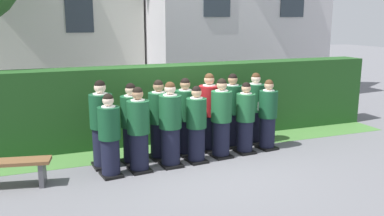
{
  "coord_description": "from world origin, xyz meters",
  "views": [
    {
      "loc": [
        -2.94,
        -7.44,
        2.84
      ],
      "look_at": [
        0.0,
        0.26,
        1.05
      ],
      "focal_mm": 38.73,
      "sensor_mm": 36.0,
      "label": 1
    }
  ],
  "objects_px": {
    "student_front_row_4": "(221,120)",
    "student_rear_row_2": "(159,121)",
    "student_front_row_1": "(139,132)",
    "student_rear_row_1": "(132,126)",
    "student_rear_row_0": "(102,126)",
    "student_front_row_0": "(110,138)",
    "student_front_row_2": "(170,126)",
    "student_in_red_blazer": "(209,114)",
    "student_rear_row_3": "(185,118)",
    "student_front_row_5": "(245,120)",
    "student_rear_row_6": "(255,110)",
    "wooden_bench": "(8,168)",
    "student_front_row_3": "(196,126)",
    "student_front_row_6": "(268,116)",
    "student_rear_row_5": "(232,112)"
  },
  "relations": [
    {
      "from": "student_front_row_1",
      "to": "wooden_bench",
      "type": "bearing_deg",
      "value": 179.29
    },
    {
      "from": "student_rear_row_1",
      "to": "student_rear_row_2",
      "type": "relative_size",
      "value": 0.99
    },
    {
      "from": "student_front_row_0",
      "to": "student_in_red_blazer",
      "type": "height_order",
      "value": "student_in_red_blazer"
    },
    {
      "from": "student_rear_row_1",
      "to": "student_in_red_blazer",
      "type": "height_order",
      "value": "student_in_red_blazer"
    },
    {
      "from": "student_front_row_0",
      "to": "student_rear_row_0",
      "type": "distance_m",
      "value": 0.55
    },
    {
      "from": "student_front_row_5",
      "to": "wooden_bench",
      "type": "distance_m",
      "value": 4.68
    },
    {
      "from": "student_front_row_4",
      "to": "student_rear_row_2",
      "type": "bearing_deg",
      "value": 163.96
    },
    {
      "from": "student_front_row_5",
      "to": "student_rear_row_3",
      "type": "distance_m",
      "value": 1.28
    },
    {
      "from": "student_rear_row_6",
      "to": "student_in_red_blazer",
      "type": "bearing_deg",
      "value": -173.51
    },
    {
      "from": "student_front_row_1",
      "to": "student_in_red_blazer",
      "type": "relative_size",
      "value": 0.95
    },
    {
      "from": "student_front_row_4",
      "to": "student_in_red_blazer",
      "type": "distance_m",
      "value": 0.51
    },
    {
      "from": "student_rear_row_5",
      "to": "student_front_row_5",
      "type": "bearing_deg",
      "value": -83.39
    },
    {
      "from": "student_rear_row_0",
      "to": "student_in_red_blazer",
      "type": "relative_size",
      "value": 1.0
    },
    {
      "from": "student_front_row_0",
      "to": "student_front_row_3",
      "type": "bearing_deg",
      "value": 5.4
    },
    {
      "from": "student_rear_row_0",
      "to": "student_rear_row_2",
      "type": "height_order",
      "value": "student_rear_row_0"
    },
    {
      "from": "student_front_row_2",
      "to": "student_rear_row_3",
      "type": "bearing_deg",
      "value": 47.89
    },
    {
      "from": "student_front_row_0",
      "to": "student_front_row_6",
      "type": "height_order",
      "value": "student_front_row_6"
    },
    {
      "from": "student_rear_row_3",
      "to": "student_rear_row_6",
      "type": "relative_size",
      "value": 1.0
    },
    {
      "from": "student_rear_row_1",
      "to": "student_rear_row_3",
      "type": "xyz_separation_m",
      "value": [
        1.17,
        0.14,
        0.01
      ]
    },
    {
      "from": "student_front_row_1",
      "to": "student_front_row_4",
      "type": "height_order",
      "value": "student_front_row_4"
    },
    {
      "from": "student_front_row_1",
      "to": "student_front_row_4",
      "type": "bearing_deg",
      "value": 6.79
    },
    {
      "from": "student_front_row_4",
      "to": "student_rear_row_2",
      "type": "xyz_separation_m",
      "value": [
        -1.23,
        0.35,
        -0.01
      ]
    },
    {
      "from": "student_front_row_0",
      "to": "student_front_row_5",
      "type": "bearing_deg",
      "value": 6.51
    },
    {
      "from": "student_in_red_blazer",
      "to": "student_front_row_2",
      "type": "bearing_deg",
      "value": -149.03
    },
    {
      "from": "student_front_row_3",
      "to": "student_rear_row_6",
      "type": "bearing_deg",
      "value": 23.41
    },
    {
      "from": "student_rear_row_6",
      "to": "wooden_bench",
      "type": "xyz_separation_m",
      "value": [
        -5.22,
        -0.82,
        -0.43
      ]
    },
    {
      "from": "student_front_row_0",
      "to": "student_rear_row_3",
      "type": "height_order",
      "value": "student_rear_row_3"
    },
    {
      "from": "student_front_row_0",
      "to": "student_rear_row_2",
      "type": "height_order",
      "value": "student_rear_row_2"
    },
    {
      "from": "student_front_row_5",
      "to": "student_front_row_2",
      "type": "bearing_deg",
      "value": -173.25
    },
    {
      "from": "student_front_row_1",
      "to": "student_rear_row_6",
      "type": "height_order",
      "value": "student_rear_row_6"
    },
    {
      "from": "student_front_row_0",
      "to": "student_in_red_blazer",
      "type": "distance_m",
      "value": 2.42
    },
    {
      "from": "student_front_row_4",
      "to": "student_front_row_5",
      "type": "bearing_deg",
      "value": 5.16
    },
    {
      "from": "student_front_row_0",
      "to": "student_front_row_2",
      "type": "xyz_separation_m",
      "value": [
        1.19,
        0.13,
        0.06
      ]
    },
    {
      "from": "student_front_row_4",
      "to": "wooden_bench",
      "type": "relative_size",
      "value": 1.15
    },
    {
      "from": "student_front_row_5",
      "to": "student_rear_row_6",
      "type": "relative_size",
      "value": 0.94
    },
    {
      "from": "student_front_row_2",
      "to": "student_rear_row_0",
      "type": "height_order",
      "value": "student_rear_row_0"
    },
    {
      "from": "student_front_row_0",
      "to": "wooden_bench",
      "type": "height_order",
      "value": "student_front_row_0"
    },
    {
      "from": "student_front_row_0",
      "to": "student_rear_row_3",
      "type": "distance_m",
      "value": 1.84
    },
    {
      "from": "student_front_row_4",
      "to": "student_in_red_blazer",
      "type": "xyz_separation_m",
      "value": [
        -0.06,
        0.5,
        0.02
      ]
    },
    {
      "from": "student_rear_row_3",
      "to": "wooden_bench",
      "type": "height_order",
      "value": "student_rear_row_3"
    },
    {
      "from": "student_front_row_4",
      "to": "student_rear_row_1",
      "type": "relative_size",
      "value": 1.02
    },
    {
      "from": "student_front_row_5",
      "to": "student_in_red_blazer",
      "type": "relative_size",
      "value": 0.9
    },
    {
      "from": "student_front_row_1",
      "to": "student_rear_row_2",
      "type": "height_order",
      "value": "student_rear_row_2"
    },
    {
      "from": "student_front_row_5",
      "to": "student_rear_row_5",
      "type": "xyz_separation_m",
      "value": [
        -0.06,
        0.52,
        0.06
      ]
    },
    {
      "from": "student_front_row_0",
      "to": "student_front_row_4",
      "type": "distance_m",
      "value": 2.36
    },
    {
      "from": "student_front_row_0",
      "to": "student_front_row_2",
      "type": "height_order",
      "value": "student_front_row_2"
    },
    {
      "from": "student_front_row_3",
      "to": "student_front_row_4",
      "type": "height_order",
      "value": "student_front_row_4"
    },
    {
      "from": "student_front_row_1",
      "to": "student_rear_row_0",
      "type": "xyz_separation_m",
      "value": [
        -0.61,
        0.47,
        0.05
      ]
    },
    {
      "from": "student_rear_row_1",
      "to": "student_rear_row_3",
      "type": "bearing_deg",
      "value": 6.86
    },
    {
      "from": "student_rear_row_3",
      "to": "student_front_row_2",
      "type": "bearing_deg",
      "value": -132.11
    }
  ]
}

